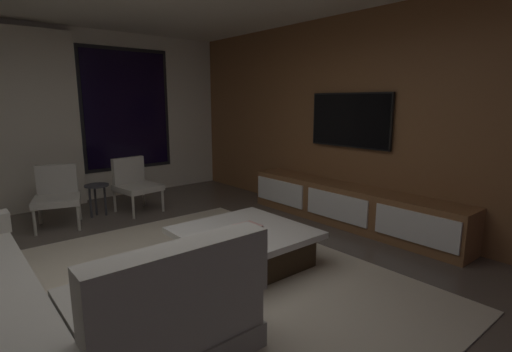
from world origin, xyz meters
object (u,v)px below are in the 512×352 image
at_px(coffee_table, 244,246).
at_px(side_stool, 97,190).
at_px(sectional_couch, 9,311).
at_px(accent_chair_near_window, 135,182).
at_px(mounted_tv, 350,120).
at_px(media_console, 350,207).
at_px(book_stack_on_coffee_table, 248,228).
at_px(accent_chair_by_curtain, 57,193).

relative_size(coffee_table, side_stool, 2.52).
distance_m(sectional_couch, accent_chair_near_window, 3.26).
bearing_deg(mounted_tv, sectional_couch, -174.63).
xyz_separation_m(sectional_couch, media_console, (3.77, 0.17, -0.04)).
relative_size(sectional_couch, side_stool, 5.43).
relative_size(coffee_table, media_console, 0.37).
bearing_deg(accent_chair_near_window, coffee_table, -88.73).
height_order(sectional_couch, media_console, sectional_couch).
xyz_separation_m(book_stack_on_coffee_table, mounted_tv, (1.97, 0.33, 0.96)).
distance_m(accent_chair_by_curtain, media_console, 3.78).
bearing_deg(book_stack_on_coffee_table, accent_chair_by_curtain, 113.12).
bearing_deg(media_console, sectional_couch, -177.36).
relative_size(book_stack_on_coffee_table, side_stool, 0.49).
bearing_deg(accent_chair_near_window, media_console, -52.98).
relative_size(accent_chair_by_curtain, mounted_tv, 0.64).
relative_size(accent_chair_near_window, accent_chair_by_curtain, 1.00).
bearing_deg(side_stool, accent_chair_by_curtain, -171.66).
relative_size(side_stool, mounted_tv, 0.38).
distance_m(media_console, mounted_tv, 1.13).
distance_m(accent_chair_near_window, media_console, 3.08).
bearing_deg(accent_chair_by_curtain, media_console, -40.13).
bearing_deg(book_stack_on_coffee_table, coffee_table, 90.11).
distance_m(sectional_couch, accent_chair_by_curtain, 2.76).
bearing_deg(media_console, coffee_table, -177.81).
bearing_deg(accent_chair_by_curtain, coffee_table, -66.37).
distance_m(accent_chair_near_window, side_stool, 0.53).
xyz_separation_m(book_stack_on_coffee_table, accent_chair_by_curtain, (-1.09, 2.56, 0.04)).
xyz_separation_m(coffee_table, accent_chair_by_curtain, (-1.09, 2.50, 0.25)).
bearing_deg(sectional_couch, side_stool, 62.46).
height_order(coffee_table, mounted_tv, mounted_tv).
distance_m(book_stack_on_coffee_table, accent_chair_by_curtain, 2.79).
xyz_separation_m(sectional_couch, mounted_tv, (3.95, 0.37, 1.06)).
xyz_separation_m(accent_chair_near_window, mounted_tv, (2.03, -2.25, 0.92)).
bearing_deg(side_stool, media_console, -46.62).
bearing_deg(side_stool, book_stack_on_coffee_table, -77.64).
relative_size(book_stack_on_coffee_table, accent_chair_by_curtain, 0.29).
height_order(book_stack_on_coffee_table, accent_chair_near_window, accent_chair_near_window).
distance_m(accent_chair_by_curtain, mounted_tv, 3.90).
bearing_deg(book_stack_on_coffee_table, mounted_tv, 9.43).
height_order(book_stack_on_coffee_table, mounted_tv, mounted_tv).
distance_m(sectional_couch, mounted_tv, 4.11).
distance_m(coffee_table, mounted_tv, 2.31).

